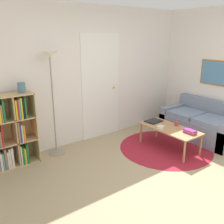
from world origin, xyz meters
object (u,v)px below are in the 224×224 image
object	(u,v)px
bookshelf	(2,133)
bowl	(161,127)
coffee_table	(170,130)
floor_lamp	(51,73)
laptop	(154,121)
vase_on_shelf	(21,88)
couch	(202,124)
cup	(176,124)

from	to	relation	value
bookshelf	bowl	world-z (taller)	bookshelf
bookshelf	coffee_table	xyz separation A→B (m)	(2.64, -1.12, -0.21)
floor_lamp	bowl	xyz separation A→B (m)	(1.61, -1.02, -1.02)
floor_lamp	coffee_table	world-z (taller)	floor_lamp
laptop	bowl	size ratio (longest dim) A/B	2.57
bookshelf	vase_on_shelf	xyz separation A→B (m)	(0.37, 0.00, 0.68)
floor_lamp	bookshelf	bearing A→B (deg)	177.84
floor_lamp	couch	size ratio (longest dim) A/B	1.17
coffee_table	vase_on_shelf	xyz separation A→B (m)	(-2.27, 1.12, 0.88)
laptop	cup	bearing A→B (deg)	-67.99
coffee_table	bowl	world-z (taller)	bowl
laptop	cup	xyz separation A→B (m)	(0.17, -0.42, 0.03)
floor_lamp	bowl	distance (m)	2.16
bowl	coffee_table	bearing A→B (deg)	-22.18
bookshelf	couch	size ratio (longest dim) A/B	0.77
couch	laptop	bearing A→B (deg)	156.68
coffee_table	cup	bearing A→B (deg)	-0.90
couch	vase_on_shelf	size ratio (longest dim) A/B	9.57
couch	bowl	xyz separation A→B (m)	(-1.18, 0.08, 0.17)
floor_lamp	laptop	world-z (taller)	floor_lamp
laptop	cup	size ratio (longest dim) A/B	4.01
floor_lamp	laptop	bearing A→B (deg)	-20.59
couch	vase_on_shelf	distance (m)	3.60
bookshelf	laptop	world-z (taller)	bookshelf
floor_lamp	cup	xyz separation A→B (m)	(1.95, -1.09, -1.00)
coffee_table	laptop	bearing A→B (deg)	89.17
floor_lamp	bowl	bearing A→B (deg)	-32.33
bookshelf	vase_on_shelf	distance (m)	0.77
coffee_table	bowl	xyz separation A→B (m)	(-0.17, 0.07, 0.06)
vase_on_shelf	floor_lamp	bearing A→B (deg)	-3.83
coffee_table	cup	xyz separation A→B (m)	(0.18, -0.00, 0.08)
bowl	cup	bearing A→B (deg)	-11.80
floor_lamp	cup	world-z (taller)	floor_lamp
coffee_table	floor_lamp	bearing A→B (deg)	148.56
couch	laptop	distance (m)	1.10
couch	floor_lamp	bearing A→B (deg)	158.42
bowl	vase_on_shelf	world-z (taller)	vase_on_shelf
floor_lamp	vase_on_shelf	bearing A→B (deg)	176.17
laptop	bowl	distance (m)	0.39
coffee_table	cup	world-z (taller)	cup
floor_lamp	laptop	distance (m)	2.17
floor_lamp	laptop	xyz separation A→B (m)	(1.78, -0.67, -1.03)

